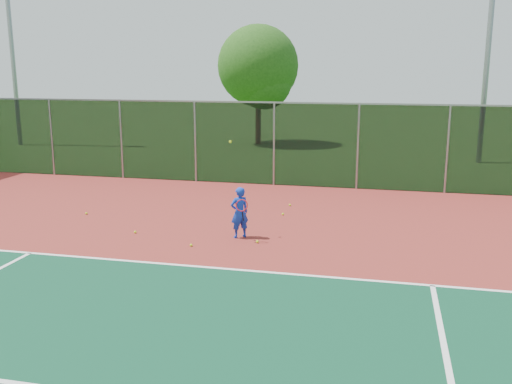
% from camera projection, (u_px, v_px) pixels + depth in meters
% --- Properties ---
extents(ground, '(120.00, 120.00, 0.00)m').
position_uv_depth(ground, '(312.00, 347.00, 8.88)').
color(ground, '#234F16').
rests_on(ground, ground).
extents(court_apron, '(30.00, 20.00, 0.02)m').
position_uv_depth(court_apron, '(326.00, 297.00, 10.78)').
color(court_apron, maroon).
rests_on(court_apron, ground).
extents(fence_back, '(30.00, 0.06, 3.03)m').
position_uv_depth(fence_back, '(358.00, 146.00, 19.96)').
color(fence_back, black).
rests_on(fence_back, court_apron).
extents(tennis_player, '(0.59, 0.68, 2.47)m').
position_uv_depth(tennis_player, '(240.00, 212.00, 14.36)').
color(tennis_player, '#1235B1').
rests_on(tennis_player, court_apron).
extents(practice_ball_0, '(0.07, 0.07, 0.07)m').
position_uv_depth(practice_ball_0, '(283.00, 214.00, 16.66)').
color(practice_ball_0, '#C1E51A').
rests_on(practice_ball_0, court_apron).
extents(practice_ball_2, '(0.07, 0.07, 0.07)m').
position_uv_depth(practice_ball_2, '(135.00, 232.00, 14.85)').
color(practice_ball_2, '#C1E51A').
rests_on(practice_ball_2, court_apron).
extents(practice_ball_3, '(0.07, 0.07, 0.07)m').
position_uv_depth(practice_ball_3, '(86.00, 213.00, 16.74)').
color(practice_ball_3, '#C1E51A').
rests_on(practice_ball_3, court_apron).
extents(practice_ball_4, '(0.07, 0.07, 0.07)m').
position_uv_depth(practice_ball_4, '(257.00, 242.00, 14.04)').
color(practice_ball_4, '#C1E51A').
rests_on(practice_ball_4, court_apron).
extents(practice_ball_5, '(0.07, 0.07, 0.07)m').
position_uv_depth(practice_ball_5, '(191.00, 245.00, 13.76)').
color(practice_ball_5, '#C1E51A').
rests_on(practice_ball_5, court_apron).
extents(practice_ball_7, '(0.07, 0.07, 0.07)m').
position_uv_depth(practice_ball_7, '(290.00, 205.00, 17.75)').
color(practice_ball_7, '#C1E51A').
rests_on(practice_ball_7, court_apron).
extents(floodlight_nw, '(0.90, 0.40, 12.99)m').
position_uv_depth(floodlight_nw, '(8.00, 8.00, 30.23)').
color(floodlight_nw, gray).
rests_on(floodlight_nw, ground).
extents(tree_back_left, '(4.46, 4.46, 6.54)m').
position_uv_depth(tree_back_left, '(260.00, 70.00, 31.19)').
color(tree_back_left, '#3D2B16').
rests_on(tree_back_left, ground).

